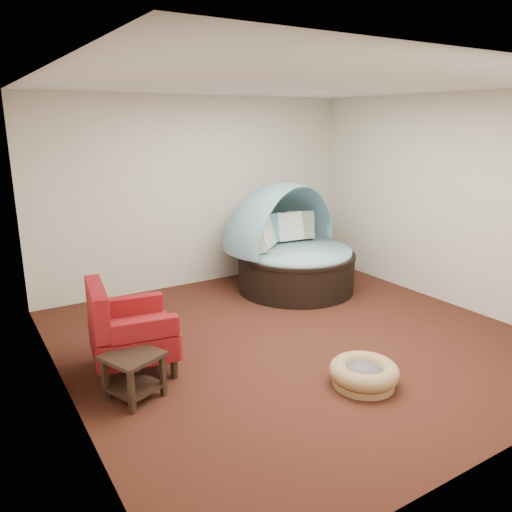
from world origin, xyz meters
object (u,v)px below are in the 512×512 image
canopy_daybed (291,241)px  pet_basket (364,374)px  red_armchair (127,331)px  side_table (134,370)px

canopy_daybed → pet_basket: (-1.08, -2.71, -0.61)m
red_armchair → pet_basket: bearing=-30.4°
pet_basket → side_table: (-1.92, 0.93, 0.16)m
canopy_daybed → side_table: bearing=-166.4°
canopy_daybed → side_table: 3.52m
red_armchair → side_table: (-0.12, -0.53, -0.15)m
canopy_daybed → side_table: (-3.00, -1.79, -0.45)m
pet_basket → red_armchair: (-1.80, 1.46, 0.31)m
red_armchair → canopy_daybed: bearing=32.2°
canopy_daybed → red_armchair: 3.15m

